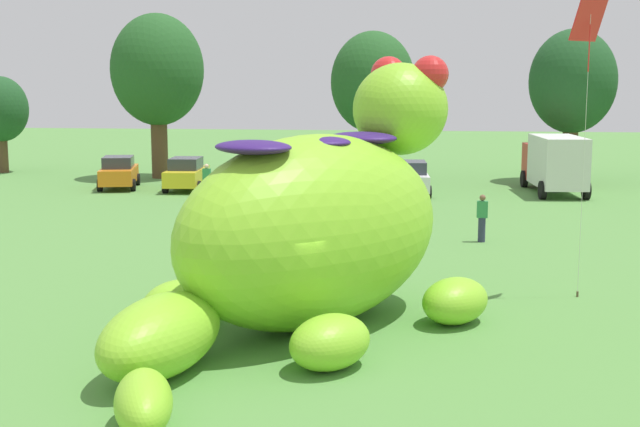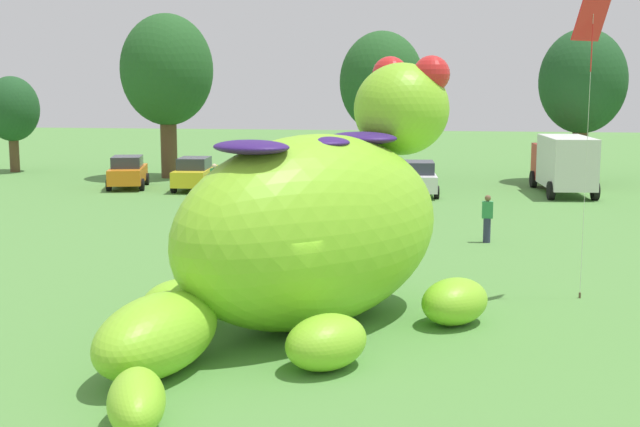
{
  "view_description": "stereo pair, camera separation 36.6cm",
  "coord_description": "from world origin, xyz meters",
  "px_view_note": "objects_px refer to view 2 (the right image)",
  "views": [
    {
      "loc": [
        3.28,
        -17.91,
        5.77
      ],
      "look_at": [
        0.69,
        2.66,
        2.51
      ],
      "focal_mm": 48.07,
      "sensor_mm": 36.0,
      "label": 1
    },
    {
      "loc": [
        3.64,
        -17.87,
        5.77
      ],
      "look_at": [
        0.69,
        2.66,
        2.51
      ],
      "focal_mm": 48.07,
      "sensor_mm": 36.0,
      "label": 2
    }
  ],
  "objects_px": {
    "spectator_mid_field": "(487,219)",
    "car_blue": "(267,174)",
    "car_yellow": "(195,174)",
    "tethered_flying_kite": "(593,17)",
    "car_white": "(418,178)",
    "giant_inflatable_creature": "(314,228)",
    "spectator_near_inflatable": "(215,181)",
    "box_truck": "(563,162)",
    "car_orange": "(128,172)",
    "car_green": "(342,177)"
  },
  "relations": [
    {
      "from": "car_white",
      "to": "spectator_mid_field",
      "type": "distance_m",
      "value": 12.63
    },
    {
      "from": "car_blue",
      "to": "car_white",
      "type": "distance_m",
      "value": 7.97
    },
    {
      "from": "car_blue",
      "to": "tethered_flying_kite",
      "type": "bearing_deg",
      "value": -58.41
    },
    {
      "from": "giant_inflatable_creature",
      "to": "car_orange",
      "type": "xyz_separation_m",
      "value": [
        -13.74,
        24.17,
        -1.47
      ]
    },
    {
      "from": "car_yellow",
      "to": "tethered_flying_kite",
      "type": "distance_m",
      "value": 27.13
    },
    {
      "from": "spectator_mid_field",
      "to": "car_white",
      "type": "bearing_deg",
      "value": 102.88
    },
    {
      "from": "giant_inflatable_creature",
      "to": "car_white",
      "type": "xyz_separation_m",
      "value": [
        1.75,
        23.42,
        -1.47
      ]
    },
    {
      "from": "giant_inflatable_creature",
      "to": "car_blue",
      "type": "relative_size",
      "value": 2.85
    },
    {
      "from": "car_green",
      "to": "tethered_flying_kite",
      "type": "height_order",
      "value": "tethered_flying_kite"
    },
    {
      "from": "car_white",
      "to": "car_green",
      "type": "bearing_deg",
      "value": -179.06
    },
    {
      "from": "car_green",
      "to": "spectator_near_inflatable",
      "type": "distance_m",
      "value": 6.49
    },
    {
      "from": "giant_inflatable_creature",
      "to": "tethered_flying_kite",
      "type": "relative_size",
      "value": 1.5
    },
    {
      "from": "giant_inflatable_creature",
      "to": "car_yellow",
      "type": "distance_m",
      "value": 25.94
    },
    {
      "from": "car_yellow",
      "to": "tethered_flying_kite",
      "type": "relative_size",
      "value": 0.52
    },
    {
      "from": "car_orange",
      "to": "car_green",
      "type": "xyz_separation_m",
      "value": [
        11.66,
        -0.81,
        0.0
      ]
    },
    {
      "from": "car_orange",
      "to": "spectator_near_inflatable",
      "type": "distance_m",
      "value": 6.6
    },
    {
      "from": "car_white",
      "to": "giant_inflatable_creature",
      "type": "bearing_deg",
      "value": -94.28
    },
    {
      "from": "box_truck",
      "to": "car_yellow",
      "type": "bearing_deg",
      "value": -176.5
    },
    {
      "from": "car_orange",
      "to": "box_truck",
      "type": "xyz_separation_m",
      "value": [
        22.76,
        0.9,
        0.74
      ]
    },
    {
      "from": "car_yellow",
      "to": "box_truck",
      "type": "height_order",
      "value": "box_truck"
    },
    {
      "from": "car_green",
      "to": "spectator_mid_field",
      "type": "xyz_separation_m",
      "value": [
        6.64,
        -12.25,
        -0.01
      ]
    },
    {
      "from": "car_white",
      "to": "box_truck",
      "type": "height_order",
      "value": "box_truck"
    },
    {
      "from": "box_truck",
      "to": "spectator_mid_field",
      "type": "bearing_deg",
      "value": -107.68
    },
    {
      "from": "giant_inflatable_creature",
      "to": "box_truck",
      "type": "bearing_deg",
      "value": 70.21
    },
    {
      "from": "tethered_flying_kite",
      "to": "giant_inflatable_creature",
      "type": "bearing_deg",
      "value": -152.62
    },
    {
      "from": "box_truck",
      "to": "spectator_near_inflatable",
      "type": "relative_size",
      "value": 3.83
    },
    {
      "from": "spectator_near_inflatable",
      "to": "car_yellow",
      "type": "bearing_deg",
      "value": 121.58
    },
    {
      "from": "car_yellow",
      "to": "car_green",
      "type": "bearing_deg",
      "value": -4.03
    },
    {
      "from": "car_white",
      "to": "tethered_flying_kite",
      "type": "height_order",
      "value": "tethered_flying_kite"
    },
    {
      "from": "car_blue",
      "to": "spectator_near_inflatable",
      "type": "distance_m",
      "value": 3.94
    },
    {
      "from": "box_truck",
      "to": "spectator_near_inflatable",
      "type": "distance_m",
      "value": 17.61
    },
    {
      "from": "car_yellow",
      "to": "car_orange",
      "type": "bearing_deg",
      "value": 176.08
    },
    {
      "from": "car_yellow",
      "to": "car_blue",
      "type": "bearing_deg",
      "value": 5.63
    },
    {
      "from": "car_orange",
      "to": "box_truck",
      "type": "relative_size",
      "value": 0.67
    },
    {
      "from": "car_green",
      "to": "tethered_flying_kite",
      "type": "xyz_separation_m",
      "value": [
        8.72,
        -19.91,
        6.47
      ]
    },
    {
      "from": "car_blue",
      "to": "car_orange",
      "type": "bearing_deg",
      "value": -179.15
    },
    {
      "from": "car_orange",
      "to": "car_blue",
      "type": "distance_m",
      "value": 7.57
    },
    {
      "from": "giant_inflatable_creature",
      "to": "car_yellow",
      "type": "xyz_separation_m",
      "value": [
        -9.95,
        23.91,
        -1.47
      ]
    },
    {
      "from": "car_yellow",
      "to": "tethered_flying_kite",
      "type": "height_order",
      "value": "tethered_flying_kite"
    },
    {
      "from": "car_yellow",
      "to": "spectator_near_inflatable",
      "type": "height_order",
      "value": "car_yellow"
    },
    {
      "from": "box_truck",
      "to": "spectator_mid_field",
      "type": "height_order",
      "value": "box_truck"
    },
    {
      "from": "car_blue",
      "to": "tethered_flying_kite",
      "type": "height_order",
      "value": "tethered_flying_kite"
    },
    {
      "from": "spectator_near_inflatable",
      "to": "spectator_mid_field",
      "type": "xyz_separation_m",
      "value": [
        12.62,
        -9.72,
        0.0
      ]
    },
    {
      "from": "car_white",
      "to": "car_yellow",
      "type": "bearing_deg",
      "value": 177.59
    },
    {
      "from": "car_yellow",
      "to": "car_green",
      "type": "distance_m",
      "value": 7.89
    },
    {
      "from": "spectator_mid_field",
      "to": "car_blue",
      "type": "bearing_deg",
      "value": 129.16
    },
    {
      "from": "car_yellow",
      "to": "box_truck",
      "type": "distance_m",
      "value": 19.02
    },
    {
      "from": "car_orange",
      "to": "car_white",
      "type": "bearing_deg",
      "value": -2.78
    },
    {
      "from": "car_blue",
      "to": "box_truck",
      "type": "xyz_separation_m",
      "value": [
        15.19,
        0.79,
        0.74
      ]
    },
    {
      "from": "giant_inflatable_creature",
      "to": "tethered_flying_kite",
      "type": "bearing_deg",
      "value": 27.38
    }
  ]
}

